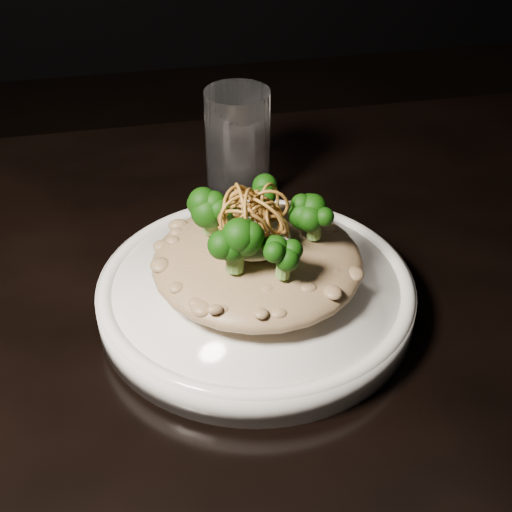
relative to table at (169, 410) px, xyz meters
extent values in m
cube|color=black|center=(0.00, 0.00, 0.06)|extent=(1.10, 0.80, 0.04)
cylinder|color=black|center=(0.48, 0.33, -0.31)|extent=(0.05, 0.05, 0.71)
cylinder|color=white|center=(0.08, 0.02, 0.10)|extent=(0.27, 0.27, 0.03)
ellipsoid|color=brown|center=(0.09, 0.03, 0.13)|extent=(0.17, 0.17, 0.04)
ellipsoid|color=silver|center=(0.08, 0.02, 0.16)|extent=(0.06, 0.06, 0.02)
cylinder|color=white|center=(0.10, 0.21, 0.14)|extent=(0.08, 0.08, 0.12)
camera|label=1|loc=(-0.01, -0.43, 0.48)|focal=50.00mm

